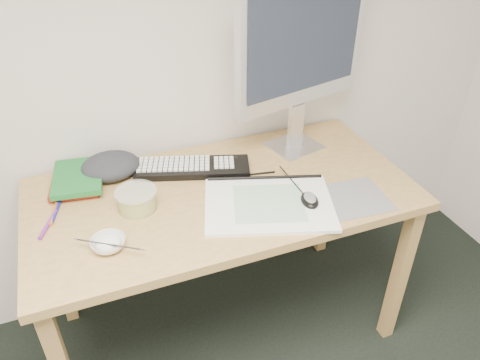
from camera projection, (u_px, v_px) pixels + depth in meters
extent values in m
plane|color=silver|center=(100.00, 20.00, 1.60)|extent=(3.60, 0.00, 3.60)
cube|color=tan|center=(399.00, 276.00, 1.90)|extent=(0.05, 0.05, 0.71)
cube|color=tan|center=(56.00, 260.00, 1.98)|extent=(0.05, 0.05, 0.71)
cube|color=tan|center=(326.00, 195.00, 2.36)|extent=(0.05, 0.05, 0.71)
cube|color=tan|center=(223.00, 195.00, 1.73)|extent=(1.40, 0.70, 0.03)
cube|color=slate|center=(353.00, 198.00, 1.68)|extent=(0.25, 0.23, 0.00)
cube|color=white|center=(269.00, 204.00, 1.64)|extent=(0.52, 0.44, 0.01)
cube|color=black|center=(193.00, 168.00, 1.82)|extent=(0.46, 0.27, 0.03)
cube|color=silver|center=(294.00, 146.00, 1.98)|extent=(0.24, 0.22, 0.01)
cube|color=silver|center=(296.00, 126.00, 1.92)|extent=(0.07, 0.04, 0.19)
cube|color=silver|center=(302.00, 44.00, 1.73)|extent=(0.57, 0.18, 0.47)
cube|color=black|center=(302.00, 41.00, 1.73)|extent=(0.51, 0.13, 0.37)
ellipsoid|color=black|center=(310.00, 198.00, 1.63)|extent=(0.08, 0.11, 0.03)
imported|color=white|center=(108.00, 244.00, 1.45)|extent=(0.12, 0.12, 0.03)
cylinder|color=#B5B5B7|center=(109.00, 245.00, 1.42)|extent=(0.19, 0.14, 0.02)
cylinder|color=gold|center=(137.00, 199.00, 1.61)|extent=(0.17, 0.17, 0.07)
cube|color=maroon|center=(76.00, 181.00, 1.75)|extent=(0.21, 0.25, 0.02)
cube|color=#1A682B|center=(78.00, 177.00, 1.73)|extent=(0.21, 0.26, 0.02)
ellipsoid|color=#222429|center=(110.00, 166.00, 1.78)|extent=(0.21, 0.19, 0.08)
cylinder|color=#DF6F88|center=(226.00, 186.00, 1.74)|extent=(0.18, 0.01, 0.01)
cylinder|color=tan|center=(231.00, 186.00, 1.74)|extent=(0.14, 0.13, 0.01)
cylinder|color=black|center=(250.00, 175.00, 1.80)|extent=(0.20, 0.04, 0.01)
cylinder|color=#1B1D94|center=(56.00, 212.00, 1.61)|extent=(0.05, 0.13, 0.01)
cylinder|color=#C26216|center=(54.00, 213.00, 1.60)|extent=(0.04, 0.13, 0.01)
cylinder|color=#6F258A|center=(48.00, 224.00, 1.55)|extent=(0.07, 0.14, 0.01)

